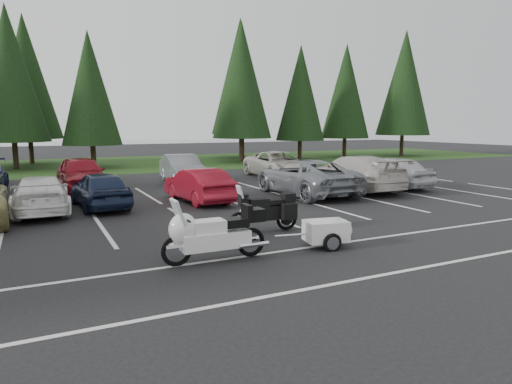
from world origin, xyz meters
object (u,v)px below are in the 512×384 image
object	(u,v)px
car_far_2	(82,174)
touring_motorcycle	(215,229)
car_near_3	(41,195)
cargo_trailer	(326,234)
car_far_4	(278,165)
car_near_5	(198,185)
car_near_6	(305,177)
car_far_3	(182,169)
car_near_7	(353,173)
adventure_motorcycle	(263,208)
car_near_4	(100,189)
car_near_8	(389,171)

from	to	relation	value
car_far_2	touring_motorcycle	xyz separation A→B (m)	(1.59, -13.18, -0.05)
car_near_3	cargo_trailer	distance (m)	10.39
car_near_3	car_far_4	bearing A→B (deg)	-154.17
car_near_5	touring_motorcycle	bearing A→B (deg)	68.39
car_near_5	car_near_6	size ratio (longest dim) A/B	0.72
car_far_3	car_near_3	bearing A→B (deg)	-136.38
car_near_7	adventure_motorcycle	distance (m)	9.60
car_near_6	car_far_2	xyz separation A→B (m)	(-8.80, 5.60, 0.02)
car_near_5	car_far_2	bearing A→B (deg)	-58.44
car_far_2	touring_motorcycle	distance (m)	13.27
car_near_3	car_near_4	world-z (taller)	car_near_4
car_near_7	car_far_4	distance (m)	6.13
car_near_5	car_near_8	xyz separation A→B (m)	(9.90, -0.12, 0.11)
car_far_3	car_far_4	world-z (taller)	car_far_4
car_near_5	car_near_6	xyz separation A→B (m)	(4.87, -0.34, 0.11)
touring_motorcycle	car_near_8	bearing A→B (deg)	33.60
car_near_3	car_near_7	xyz separation A→B (m)	(13.44, -0.30, 0.17)
car_near_5	car_far_3	size ratio (longest dim) A/B	0.90
car_far_3	cargo_trailer	world-z (taller)	car_far_3
car_near_6	car_far_2	world-z (taller)	car_far_2
car_far_2	adventure_motorcycle	xyz separation A→B (m)	(3.88, -11.12, -0.09)
car_near_3	cargo_trailer	xyz separation A→B (m)	(6.41, -8.18, -0.31)
car_near_3	car_far_4	size ratio (longest dim) A/B	0.82
cargo_trailer	adventure_motorcycle	distance (m)	2.29
car_near_4	car_far_3	xyz separation A→B (m)	(4.92, 5.71, 0.06)
car_far_3	adventure_motorcycle	size ratio (longest dim) A/B	1.95
car_near_7	car_far_3	size ratio (longest dim) A/B	1.25
car_near_4	car_near_6	size ratio (longest dim) A/B	0.72
car_far_4	touring_motorcycle	distance (m)	16.71
car_near_5	car_near_6	world-z (taller)	car_near_6
car_near_5	car_far_3	distance (m)	6.14
car_near_3	touring_motorcycle	size ratio (longest dim) A/B	1.66
car_near_6	car_near_7	distance (m)	2.81
car_near_6	car_far_2	size ratio (longest dim) A/B	1.20
car_near_3	car_near_6	world-z (taller)	car_near_6
car_near_4	car_far_4	size ratio (longest dim) A/B	0.74
cargo_trailer	adventure_motorcycle	xyz separation A→B (m)	(-0.68, 2.16, 0.37)
touring_motorcycle	adventure_motorcycle	xyz separation A→B (m)	(2.29, 2.06, -0.05)
car_near_5	car_far_3	xyz separation A→B (m)	(1.17, 6.03, 0.07)
car_near_4	car_near_6	bearing A→B (deg)	171.19
car_near_8	cargo_trailer	xyz separation A→B (m)	(-9.26, -7.90, -0.44)
car_near_6	car_far_3	xyz separation A→B (m)	(-3.70, 6.37, -0.04)
car_near_6	car_near_8	xyz separation A→B (m)	(5.03, 0.22, -0.00)
car_near_4	car_near_7	size ratio (longest dim) A/B	0.72
car_near_3	car_near_4	size ratio (longest dim) A/B	1.11
car_near_5	adventure_motorcycle	bearing A→B (deg)	84.42
car_near_4	car_far_4	world-z (taller)	car_far_4
car_near_7	touring_motorcycle	distance (m)	12.67
car_far_4	adventure_motorcycle	distance (m)	13.74
car_far_3	car_near_5	bearing A→B (deg)	-97.58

